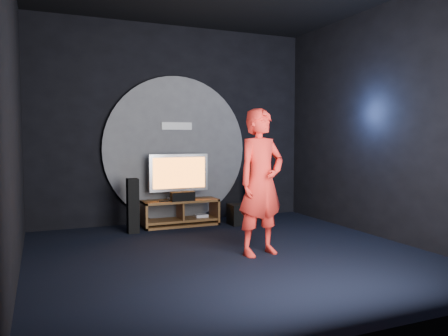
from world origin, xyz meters
The scene contains 14 objects.
floor centered at (0.00, 0.00, 0.00)m, with size 5.00×5.00×0.00m, color black.
back_wall centered at (0.00, 2.50, 1.75)m, with size 5.00×0.04×3.50m, color black.
front_wall centered at (0.00, -2.50, 1.75)m, with size 5.00×0.04×3.50m, color black.
left_wall centered at (-2.50, 0.00, 1.75)m, with size 0.04×5.00×3.50m, color black.
right_wall centered at (2.50, 0.00, 1.75)m, with size 0.04×5.00×3.50m, color black.
wall_disc_panel centered at (0.00, 2.44, 1.30)m, with size 2.60×0.11×2.60m.
media_console centered at (-0.04, 2.05, 0.20)m, with size 1.30×0.45×0.45m.
tv centered at (-0.05, 2.12, 0.88)m, with size 1.04×0.22×0.78m.
center_speaker centered at (-0.05, 1.90, 0.53)m, with size 0.40×0.15×0.15m, color black.
remote centered at (-0.36, 1.93, 0.46)m, with size 0.18×0.05×0.02m, color black.
tower_speaker_left centered at (-0.92, 1.79, 0.43)m, with size 0.17×0.19×0.87m, color black.
tower_speaker_right centered at (1.36, 2.06, 0.43)m, with size 0.17×0.19×0.87m, color black.
subwoofer centered at (0.92, 1.75, 0.18)m, with size 0.33×0.33×0.36m, color black.
player centered at (0.36, -0.14, 0.94)m, with size 0.69×0.45×1.89m, color red.
Camera 1 is at (-2.25, -5.10, 1.52)m, focal length 35.00 mm.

